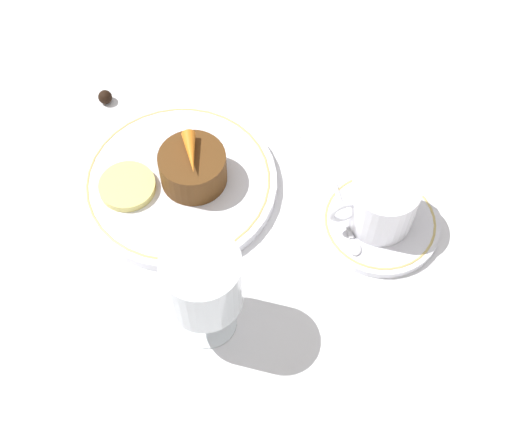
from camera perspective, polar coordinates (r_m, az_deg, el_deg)
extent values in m
plane|color=white|center=(0.85, -6.77, 0.97)|extent=(3.00, 3.00, 0.00)
cylinder|color=white|center=(0.86, -6.18, 3.29)|extent=(0.24, 0.24, 0.01)
torus|color=tan|center=(0.86, -6.21, 3.50)|extent=(0.22, 0.22, 0.00)
cylinder|color=white|center=(0.84, 9.86, 0.09)|extent=(0.14, 0.14, 0.01)
torus|color=tan|center=(0.84, 9.90, 0.23)|extent=(0.13, 0.13, 0.00)
cylinder|color=white|center=(0.81, 10.11, 1.66)|extent=(0.08, 0.08, 0.07)
cylinder|color=#9E7A4C|center=(0.81, 10.16, 1.83)|extent=(0.07, 0.07, 0.05)
torus|color=white|center=(0.79, 7.01, 0.99)|extent=(0.04, 0.01, 0.04)
cube|color=silver|center=(0.84, 6.90, 1.20)|extent=(0.01, 0.08, 0.00)
ellipsoid|color=silver|center=(0.81, 7.86, -1.84)|extent=(0.02, 0.02, 0.00)
cylinder|color=silver|center=(0.78, -3.83, -7.76)|extent=(0.06, 0.06, 0.01)
cylinder|color=silver|center=(0.75, -3.97, -6.80)|extent=(0.01, 0.01, 0.06)
cylinder|color=silver|center=(0.69, -4.30, -4.56)|extent=(0.08, 0.08, 0.07)
cylinder|color=#470A14|center=(0.70, -4.22, -5.08)|extent=(0.07, 0.07, 0.04)
cube|color=silver|center=(0.89, 3.66, 6.11)|extent=(0.01, 0.13, 0.01)
cube|color=silver|center=(0.85, 5.65, 1.36)|extent=(0.02, 0.05, 0.01)
cylinder|color=#563314|center=(0.84, -5.07, 4.49)|extent=(0.08, 0.08, 0.04)
cone|color=orange|center=(0.81, -5.23, 5.72)|extent=(0.02, 0.06, 0.02)
cylinder|color=#EFE075|center=(0.85, -10.26, 2.98)|extent=(0.07, 0.07, 0.01)
sphere|color=black|center=(0.96, -11.97, 9.91)|extent=(0.02, 0.02, 0.02)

